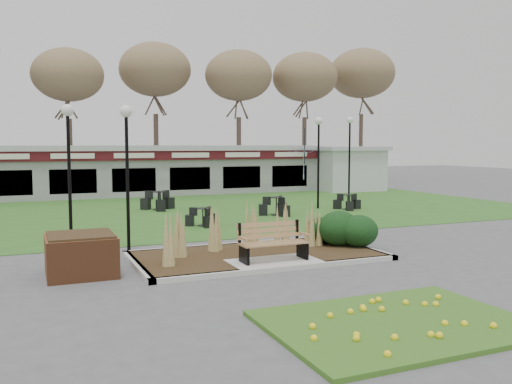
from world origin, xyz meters
name	(u,v)px	position (x,y,z in m)	size (l,w,h in m)	color
ground	(277,267)	(0.00, 0.00, 0.00)	(100.00, 100.00, 0.00)	#515154
lawn	(162,211)	(0.00, 12.00, 0.01)	(34.00, 16.00, 0.02)	#2D601E
flower_bed	(397,322)	(0.00, -4.60, 0.07)	(4.20, 3.00, 0.16)	#39621C
planting_bed	(298,240)	(1.27, 1.35, 0.37)	(6.75, 3.40, 1.27)	black
park_bench	(272,241)	(0.00, 0.25, 0.59)	(1.70, 0.66, 0.93)	#AB7B4D
brick_planter	(81,254)	(-4.40, 1.00, 0.48)	(1.50, 1.50, 0.95)	brown
food_pavilion	(129,170)	(0.00, 19.96, 1.48)	(24.60, 3.40, 2.90)	gray
service_hut	(348,168)	(13.50, 18.00, 1.45)	(4.40, 3.40, 2.83)	silver
tree_backdrop	(107,67)	(0.00, 28.00, 8.36)	(47.24, 5.24, 10.36)	#47382B
lamp_post_near_right	(127,146)	(-2.95, 3.26, 2.92)	(0.33, 0.33, 4.00)	black
lamp_post_mid_left	(68,144)	(-4.37, 4.28, 2.96)	(0.34, 0.34, 4.06)	black
lamp_post_mid_right	(319,142)	(6.82, 10.04, 3.05)	(0.35, 0.35, 4.19)	black
lamp_post_far_right	(350,139)	(10.86, 13.73, 3.25)	(0.37, 0.37, 4.46)	black
bistro_set_a	(158,204)	(-0.05, 12.38, 0.30)	(1.57, 1.41, 0.83)	black
bistro_set_b	(276,209)	(4.03, 8.61, 0.27)	(1.40, 1.36, 0.76)	black
bistro_set_c	(203,220)	(0.33, 6.95, 0.24)	(1.22, 1.11, 0.65)	black
bistro_set_d	(348,204)	(7.87, 9.16, 0.25)	(1.18, 1.27, 0.68)	black
patio_umbrella	(304,163)	(10.36, 18.00, 1.80)	(2.75, 2.78, 2.83)	black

